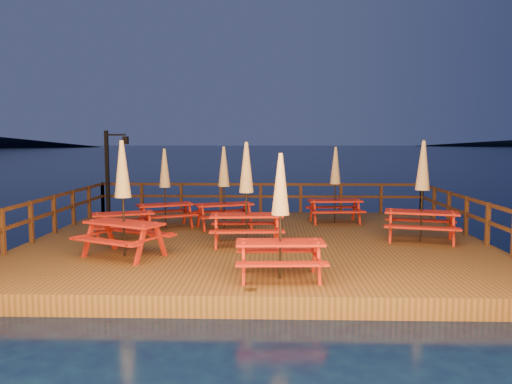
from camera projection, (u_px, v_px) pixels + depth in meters
ground at (257, 253)px, 13.54m from camera, size 500.00×500.00×0.00m
deck at (257, 246)px, 13.52m from camera, size 12.00×10.00×0.40m
deck_piles at (257, 264)px, 13.57m from camera, size 11.44×9.44×1.40m
railing at (259, 203)px, 15.19m from camera, size 11.80×9.75×1.10m
lamp_post at (111, 164)px, 17.99m from camera, size 0.85×0.18×3.00m
picnic_table_0 at (123, 194)px, 13.49m from camera, size 1.99×1.82×2.32m
picnic_table_1 at (422, 189)px, 13.06m from camera, size 2.18×1.94×2.65m
picnic_table_2 at (280, 214)px, 9.53m from camera, size 1.75×1.47×2.42m
picnic_table_3 at (335, 184)px, 16.04m from camera, size 1.83×1.55×2.44m
picnic_table_4 at (224, 186)px, 15.07m from camera, size 2.11×1.92×2.47m
picnic_table_5 at (165, 187)px, 15.15m from camera, size 2.12×1.98×2.41m
picnic_table_6 at (123, 197)px, 11.33m from camera, size 2.35×2.20×2.66m
picnic_table_7 at (246, 192)px, 12.60m from camera, size 1.92×1.62×2.62m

